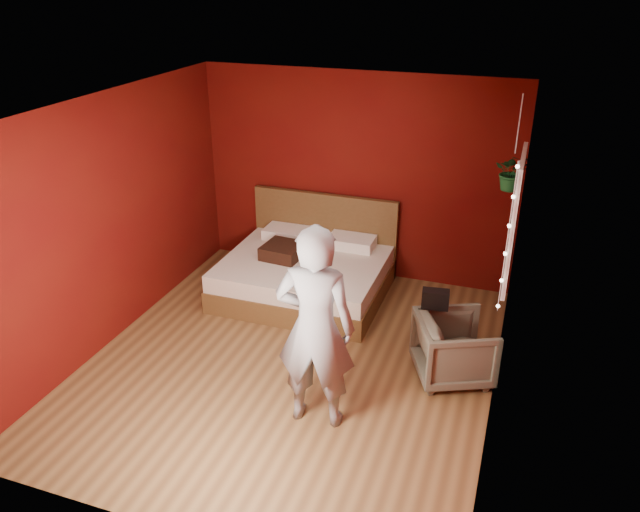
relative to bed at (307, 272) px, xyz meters
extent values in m
plane|color=brown|center=(0.38, -1.47, -0.28)|extent=(4.50, 4.50, 0.00)
cube|color=#5A1109|center=(0.38, 0.79, 1.02)|extent=(4.00, 0.02, 2.60)
cube|color=#5A1109|center=(0.38, -3.73, 1.02)|extent=(4.00, 0.02, 2.60)
cube|color=#5A1109|center=(-1.63, -1.47, 1.02)|extent=(0.02, 4.50, 2.60)
cube|color=#5A1109|center=(2.39, -1.47, 1.02)|extent=(0.02, 4.50, 2.60)
cube|color=white|center=(0.38, -1.47, 2.33)|extent=(4.00, 4.50, 0.02)
cube|color=white|center=(2.35, -0.57, 1.22)|extent=(0.04, 0.97, 1.27)
cube|color=black|center=(2.34, -0.57, 1.22)|extent=(0.02, 0.85, 1.15)
cube|color=white|center=(2.33, -0.57, 1.22)|extent=(0.03, 0.05, 1.15)
cube|color=white|center=(2.33, -0.57, 1.22)|extent=(0.03, 0.85, 0.05)
cylinder|color=silver|center=(2.32, -1.10, 1.22)|extent=(0.01, 0.01, 1.45)
sphere|color=#FFF2CC|center=(2.32, -1.10, 0.55)|extent=(0.04, 0.04, 0.04)
sphere|color=#FFF2CC|center=(2.32, -1.10, 0.82)|extent=(0.04, 0.04, 0.04)
sphere|color=#FFF2CC|center=(2.32, -1.10, 1.09)|extent=(0.04, 0.04, 0.04)
sphere|color=#FFF2CC|center=(2.32, -1.10, 1.36)|extent=(0.04, 0.04, 0.04)
sphere|color=#FFF2CC|center=(2.32, -1.10, 1.63)|extent=(0.04, 0.04, 0.04)
sphere|color=#FFF2CC|center=(2.32, -1.10, 1.90)|extent=(0.04, 0.04, 0.04)
cube|color=brown|center=(0.00, -0.09, -0.14)|extent=(1.92, 1.64, 0.27)
cube|color=white|center=(0.00, -0.09, 0.10)|extent=(1.89, 1.60, 0.21)
cube|color=brown|center=(0.00, 0.69, 0.25)|extent=(1.92, 0.08, 1.06)
cube|color=white|center=(-0.43, 0.46, 0.27)|extent=(0.58, 0.37, 0.13)
cube|color=white|center=(0.43, 0.46, 0.27)|extent=(0.58, 0.37, 0.13)
imported|color=gray|center=(0.90, -2.20, 0.67)|extent=(0.73, 0.52, 1.88)
imported|color=#686752|center=(1.97, -1.17, 0.05)|extent=(0.93, 0.92, 0.65)
cube|color=black|center=(1.73, -1.00, 0.47)|extent=(0.28, 0.17, 0.19)
cube|color=#321810|center=(-0.26, -0.10, 0.29)|extent=(0.49, 0.49, 0.16)
cylinder|color=silver|center=(2.26, -0.09, 2.03)|extent=(0.01, 0.01, 0.59)
imported|color=#195926|center=(2.26, -0.09, 1.54)|extent=(0.36, 0.32, 0.38)
camera|label=1|loc=(2.42, -6.42, 3.46)|focal=35.00mm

